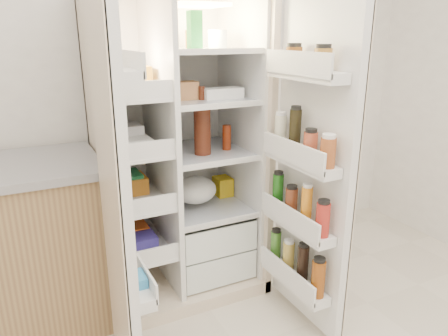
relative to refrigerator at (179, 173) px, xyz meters
name	(u,v)px	position (x,y,z in m)	size (l,w,h in m)	color
wall_back	(160,69)	(0.02, 0.35, 0.61)	(4.00, 0.02, 2.70)	white
refrigerator	(179,173)	(0.00, 0.00, 0.00)	(0.92, 0.70, 1.80)	beige
freezer_door	(116,196)	(-0.52, -0.60, 0.15)	(0.15, 0.40, 1.72)	silver
fridge_door	(310,174)	(0.46, -0.69, 0.13)	(0.17, 0.58, 1.72)	silver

